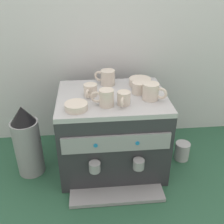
% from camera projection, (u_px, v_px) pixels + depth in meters
% --- Properties ---
extents(ground_plane, '(4.00, 4.00, 0.00)m').
position_uv_depth(ground_plane, '(112.00, 162.00, 1.61)').
color(ground_plane, '#28563D').
extents(tiled_backsplash_wall, '(2.80, 0.03, 1.14)m').
position_uv_depth(tiled_backsplash_wall, '(107.00, 53.00, 1.63)').
color(tiled_backsplash_wall, silver).
rests_on(tiled_backsplash_wall, ground_plane).
extents(espresso_machine, '(0.57, 0.55, 0.45)m').
position_uv_depth(espresso_machine, '(112.00, 132.00, 1.50)').
color(espresso_machine, '#2D2D33').
rests_on(espresso_machine, ground_plane).
extents(ceramic_cup_0, '(0.06, 0.10, 0.07)m').
position_uv_depth(ceramic_cup_0, '(124.00, 98.00, 1.28)').
color(ceramic_cup_0, beige).
rests_on(ceramic_cup_0, espresso_machine).
extents(ceramic_cup_1, '(0.12, 0.09, 0.08)m').
position_uv_depth(ceramic_cup_1, '(152.00, 92.00, 1.33)').
color(ceramic_cup_1, beige).
rests_on(ceramic_cup_1, espresso_machine).
extents(ceramic_cup_2, '(0.07, 0.10, 0.06)m').
position_uv_depth(ceramic_cup_2, '(90.00, 90.00, 1.37)').
color(ceramic_cup_2, beige).
rests_on(ceramic_cup_2, espresso_machine).
extents(ceramic_cup_3, '(0.12, 0.09, 0.08)m').
position_uv_depth(ceramic_cup_3, '(107.00, 77.00, 1.49)').
color(ceramic_cup_3, beige).
rests_on(ceramic_cup_3, espresso_machine).
extents(ceramic_cup_4, '(0.11, 0.07, 0.08)m').
position_uv_depth(ceramic_cup_4, '(106.00, 98.00, 1.27)').
color(ceramic_cup_4, beige).
rests_on(ceramic_cup_4, espresso_machine).
extents(ceramic_cup_5, '(0.07, 0.10, 0.06)m').
position_uv_depth(ceramic_cup_5, '(138.00, 87.00, 1.40)').
color(ceramic_cup_5, beige).
rests_on(ceramic_cup_5, espresso_machine).
extents(ceramic_bowl_0, '(0.12, 0.12, 0.04)m').
position_uv_depth(ceramic_bowl_0, '(140.00, 82.00, 1.50)').
color(ceramic_bowl_0, beige).
rests_on(ceramic_bowl_0, espresso_machine).
extents(ceramic_bowl_1, '(0.11, 0.11, 0.03)m').
position_uv_depth(ceramic_bowl_1, '(76.00, 106.00, 1.25)').
color(ceramic_bowl_1, beige).
rests_on(ceramic_bowl_1, espresso_machine).
extents(coffee_grinder, '(0.15, 0.15, 0.42)m').
position_uv_depth(coffee_grinder, '(27.00, 142.00, 1.45)').
color(coffee_grinder, '#939399').
rests_on(coffee_grinder, ground_plane).
extents(milk_pitcher, '(0.09, 0.09, 0.11)m').
position_uv_depth(milk_pitcher, '(182.00, 151.00, 1.62)').
color(milk_pitcher, '#B7B7BC').
rests_on(milk_pitcher, ground_plane).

